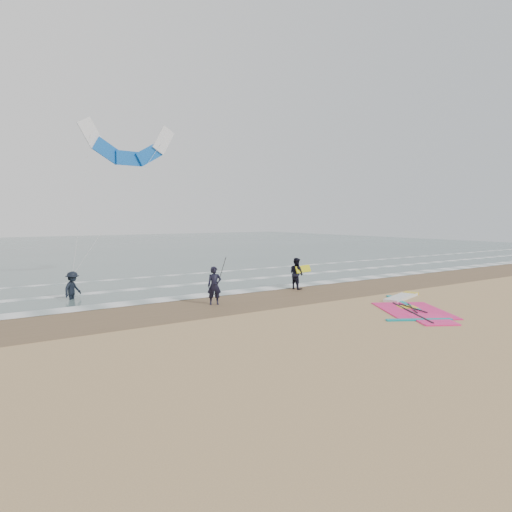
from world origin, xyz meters
TOP-DOWN VIEW (x-y plane):
  - ground at (0.00, 0.00)m, footprint 120.00×120.00m
  - sea_water at (0.00, 48.00)m, footprint 120.00×80.00m
  - wet_sand_band at (0.00, 6.00)m, footprint 120.00×5.00m
  - foam_waterline at (0.00, 10.44)m, footprint 120.00×9.15m
  - windsurf_rig at (4.32, 0.46)m, footprint 6.04×5.72m
  - person_standing at (-2.57, 5.86)m, footprint 0.74×0.62m
  - person_walking at (3.34, 7.28)m, footprint 0.73×0.90m
  - person_wading at (-7.63, 10.77)m, footprint 1.25×1.22m
  - held_pole at (-2.27, 5.86)m, footprint 0.17×0.86m
  - carried_kiteboard at (3.74, 7.18)m, footprint 1.30×0.51m
  - surf_kite at (-3.17, 15.38)m, footprint 7.49×4.81m

SIDE VIEW (x-z plane):
  - ground at x=0.00m, z-range 0.00..0.00m
  - wet_sand_band at x=0.00m, z-range 0.00..0.01m
  - sea_water at x=0.00m, z-range 0.00..0.02m
  - foam_waterline at x=0.00m, z-range 0.02..0.04m
  - windsurf_rig at x=4.32m, z-range -0.03..0.11m
  - person_wading at x=-7.63m, z-range 0.00..1.72m
  - person_walking at x=3.34m, z-range 0.00..1.74m
  - person_standing at x=-2.57m, z-range 0.00..1.74m
  - carried_kiteboard at x=3.74m, z-range 0.90..1.30m
  - held_pole at x=-2.27m, z-range 0.37..2.19m
  - surf_kite at x=-3.17m, z-range 3.85..12.44m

